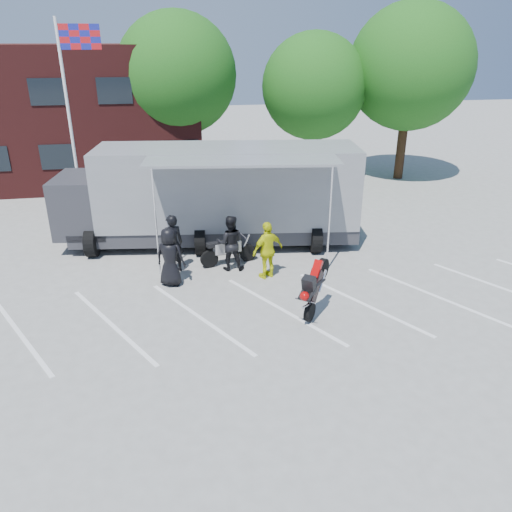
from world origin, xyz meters
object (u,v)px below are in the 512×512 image
object	(u,v)px
tree_right	(410,67)
spectator_leather_a	(170,257)
stunt_bike_rider	(318,312)
spectator_hivis	(268,250)
tree_left	(177,74)
tree_mid	(314,87)
parked_motorcycle	(229,264)
flagpole	(73,99)
transporter_truck	(216,242)
spectator_leather_c	(230,243)
spectator_leather_b	(172,244)

from	to	relation	value
tree_right	spectator_leather_a	distance (m)	17.83
tree_right	stunt_bike_rider	distance (m)	17.43
spectator_leather_a	stunt_bike_rider	bearing A→B (deg)	172.17
stunt_bike_rider	spectator_hivis	distance (m)	2.88
tree_left	stunt_bike_rider	xyz separation A→B (m)	(3.17, -15.33, -5.57)
tree_mid	parked_motorcycle	xyz separation A→B (m)	(-5.91, -10.54, -4.94)
flagpole	parked_motorcycle	distance (m)	9.20
transporter_truck	spectator_leather_c	bearing A→B (deg)	-77.15
flagpole	spectator_leather_a	xyz separation A→B (m)	(3.33, -6.77, -4.09)
stunt_bike_rider	spectator_hivis	xyz separation A→B (m)	(-0.97, 2.53, 0.96)
stunt_bike_rider	spectator_leather_a	distance (m)	4.91
flagpole	tree_mid	world-z (taller)	flagpole
tree_left	tree_right	bearing A→B (deg)	-7.13
stunt_bike_rider	tree_left	bearing A→B (deg)	140.79
spectator_leather_b	spectator_leather_c	bearing A→B (deg)	161.23
tree_mid	tree_left	bearing A→B (deg)	171.87
tree_mid	flagpole	bearing A→B (deg)	-156.03
parked_motorcycle	spectator_hivis	world-z (taller)	spectator_hivis
tree_mid	tree_right	xyz separation A→B (m)	(5.00, -0.50, 0.93)
spectator_leather_c	spectator_hivis	size ratio (longest dim) A/B	0.99
parked_motorcycle	spectator_leather_a	size ratio (longest dim) A/B	1.08
tree_mid	spectator_hivis	world-z (taller)	tree_mid
transporter_truck	tree_left	bearing A→B (deg)	102.70
tree_right	spectator_leather_a	size ratio (longest dim) A/B	4.75
transporter_truck	spectator_leather_c	distance (m)	2.69
parked_motorcycle	stunt_bike_rider	size ratio (longest dim) A/B	1.14
transporter_truck	spectator_leather_b	xyz separation A→B (m)	(-1.67, -2.36, 1.00)
stunt_bike_rider	spectator_leather_a	world-z (taller)	spectator_leather_a
spectator_leather_a	transporter_truck	bearing A→B (deg)	-93.81
tree_right	flagpole	bearing A→B (deg)	-164.52
tree_right	spectator_leather_b	bearing A→B (deg)	-141.19
stunt_bike_rider	spectator_leather_c	xyz separation A→B (m)	(-2.08, 3.38, 0.95)
tree_mid	spectator_hivis	bearing A→B (deg)	-112.11
spectator_hivis	stunt_bike_rider	bearing A→B (deg)	87.07
spectator_leather_b	spectator_hivis	bearing A→B (deg)	147.32
spectator_leather_a	spectator_hivis	size ratio (longest dim) A/B	1.00
flagpole	tree_mid	xyz separation A→B (m)	(11.24, 5.00, -0.11)
tree_mid	spectator_hivis	distance (m)	13.34
spectator_leather_a	spectator_leather_b	bearing A→B (deg)	-71.67
tree_right	transporter_truck	bearing A→B (deg)	-144.50
tree_right	transporter_truck	xyz separation A→B (m)	(-11.14, -7.95, -5.88)
tree_mid	stunt_bike_rider	world-z (taller)	tree_mid
tree_left	spectator_leather_c	world-z (taller)	tree_left
spectator_hivis	spectator_leather_b	bearing A→B (deg)	-42.08
tree_mid	spectator_leather_b	size ratio (longest dim) A/B	3.83
tree_left	stunt_bike_rider	size ratio (longest dim) A/B	4.74
parked_motorcycle	spectator_leather_b	bearing A→B (deg)	84.93
tree_mid	transporter_truck	size ratio (longest dim) A/B	0.67
tree_left	parked_motorcycle	world-z (taller)	tree_left
flagpole	spectator_leather_b	size ratio (longest dim) A/B	3.99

